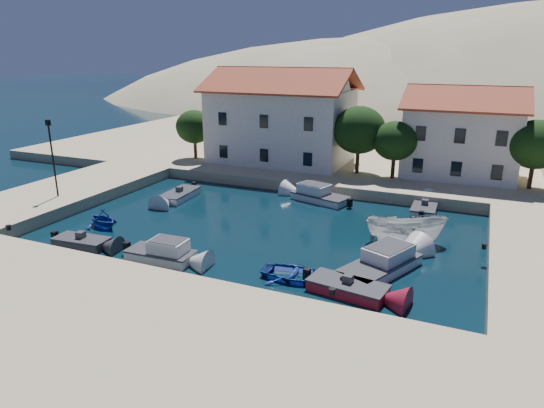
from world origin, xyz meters
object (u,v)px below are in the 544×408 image
Objects in this scene: cabin_cruiser_south at (161,253)px; building_left at (282,114)px; lamppost at (52,151)px; rowboat_south at (297,279)px; building_mid at (462,130)px; boat_east at (405,242)px; cabin_cruiser_east at (380,265)px.

building_left is at bearing 93.56° from cabin_cruiser_south.
rowboat_south is (22.62, -4.40, -4.75)m from lamppost.
building_left is at bearing 21.84° from rowboat_south.
rowboat_south is (-6.88, -25.40, -5.22)m from building_mid.
boat_east is (27.35, 3.65, -4.75)m from lamppost.
building_left reaches higher than boat_east.
building_mid is at bearing 15.91° from cabin_cruiser_east.
cabin_cruiser_south is at bearing 105.71° from boat_east.
building_left is 3.56× the size of rowboat_south.
lamppost is at bearing 157.13° from cabin_cruiser_south.
building_left is 27.46m from rowboat_south.
cabin_cruiser_east is at bearing 155.22° from boat_east.
cabin_cruiser_south is 16.11m from boat_east.
building_mid reaches higher than cabin_cruiser_east.
boat_east is at bearing -33.09° from rowboat_south.
building_mid reaches higher than cabin_cruiser_south.
lamppost is at bearing -119.90° from building_left.
lamppost is 15.56m from cabin_cruiser_south.
cabin_cruiser_south reaches higher than rowboat_south.
building_left is 2.77× the size of boat_east.
building_mid is 1.69× the size of lamppost.
building_left is at bearing 25.94° from boat_east.
cabin_cruiser_east is (-2.76, -22.60, -4.75)m from building_mid.
building_mid is 30.92m from cabin_cruiser_south.
building_left is 2.36× the size of lamppost.
building_left is at bearing -176.82° from building_mid.
cabin_cruiser_east reaches higher than boat_east.
building_mid is 1.71× the size of cabin_cruiser_east.
lamppost is at bearing 79.44° from boat_east.
building_left is 3.37× the size of cabin_cruiser_south.
boat_east is (13.37, 8.98, -0.48)m from cabin_cruiser_south.
lamppost is 1.51× the size of rowboat_south.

